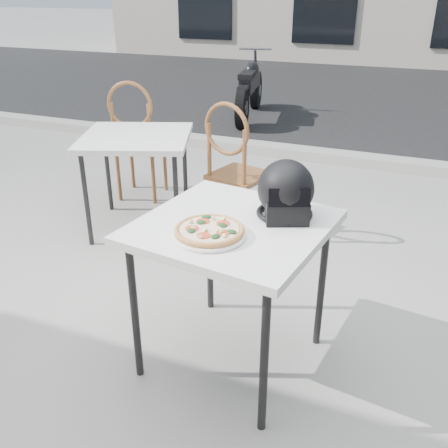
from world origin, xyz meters
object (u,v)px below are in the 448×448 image
at_px(cafe_table_side, 136,144).
at_px(motorcycle, 250,89).
at_px(cafe_chair_main, 234,162).
at_px(pizza, 209,230).
at_px(cafe_chair_side, 136,135).
at_px(cafe_table_main, 233,236).
at_px(plate, 209,235).
at_px(helmet, 286,192).

xyz_separation_m(cafe_table_side, motorcycle, (-0.48, 3.99, -0.28)).
bearing_deg(cafe_chair_main, pizza, 122.28).
bearing_deg(cafe_chair_side, motorcycle, -97.96).
bearing_deg(pizza, cafe_chair_side, 129.16).
relative_size(cafe_table_main, plate, 2.34).
height_order(helmet, motorcycle, helmet).
distance_m(helmet, cafe_table_side, 1.86).
bearing_deg(helmet, cafe_chair_main, 97.25).
bearing_deg(helmet, cafe_table_main, -164.68).
height_order(pizza, cafe_table_side, pizza).
bearing_deg(helmet, cafe_table_side, 120.80).
height_order(cafe_table_side, motorcycle, motorcycle).
relative_size(cafe_table_main, motorcycle, 0.49).
xyz_separation_m(cafe_table_main, plate, (-0.04, -0.18, 0.08)).
relative_size(plate, cafe_chair_main, 0.38).
bearing_deg(cafe_table_main, motorcycle, 108.84).
relative_size(pizza, helmet, 1.13).
xyz_separation_m(plate, cafe_table_side, (-1.26, 1.42, -0.11)).
distance_m(helmet, cafe_chair_main, 1.52).
distance_m(plate, helmet, 0.44).
xyz_separation_m(helmet, cafe_chair_side, (-1.84, 1.61, -0.32)).
xyz_separation_m(pizza, helmet, (0.25, 0.34, 0.09)).
bearing_deg(motorcycle, pizza, -83.14).
bearing_deg(helmet, cafe_chair_side, 115.18).
bearing_deg(pizza, cafe_table_main, 75.80).
bearing_deg(motorcycle, plate, -83.14).
relative_size(pizza, cafe_table_side, 0.39).
distance_m(cafe_table_main, plate, 0.20).
distance_m(cafe_table_side, cafe_chair_side, 0.63).
height_order(cafe_table_side, cafe_chair_side, cafe_chair_side).
bearing_deg(motorcycle, helmet, -79.55).
height_order(plate, pizza, pizza).
height_order(helmet, cafe_chair_main, helmet).
distance_m(plate, cafe_chair_side, 2.52).
xyz_separation_m(plate, pizza, (0.00, 0.00, 0.02)).
bearing_deg(motorcycle, cafe_table_main, -82.14).
distance_m(cafe_table_side, motorcycle, 4.03).
distance_m(plate, motorcycle, 5.69).
height_order(pizza, motorcycle, motorcycle).
bearing_deg(cafe_chair_side, helmet, 128.27).
bearing_deg(plate, cafe_table_side, 131.54).
bearing_deg(plate, cafe_chair_main, 107.62).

